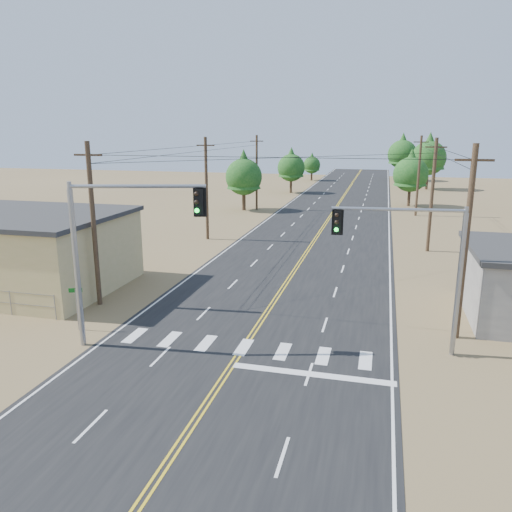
% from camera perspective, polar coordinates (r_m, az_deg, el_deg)
% --- Properties ---
extents(ground, '(220.00, 220.00, 0.00)m').
position_cam_1_polar(ground, '(18.86, -8.45, -20.16)').
color(ground, olive).
rests_on(ground, ground).
extents(road, '(15.00, 200.00, 0.02)m').
position_cam_1_polar(road, '(45.95, 6.02, 0.77)').
color(road, black).
rests_on(road, ground).
extents(utility_pole_left_near, '(1.80, 0.30, 10.00)m').
position_cam_1_polar(utility_pole_left_near, '(31.67, -18.07, 3.51)').
color(utility_pole_left_near, '#4C3826').
rests_on(utility_pole_left_near, ground).
extents(utility_pole_left_mid, '(1.80, 0.30, 10.00)m').
position_cam_1_polar(utility_pole_left_mid, '(49.54, -5.68, 7.75)').
color(utility_pole_left_mid, '#4C3826').
rests_on(utility_pole_left_mid, ground).
extents(utility_pole_left_far, '(1.80, 0.30, 10.00)m').
position_cam_1_polar(utility_pole_left_far, '(68.59, 0.08, 9.58)').
color(utility_pole_left_far, '#4C3826').
rests_on(utility_pole_left_far, ground).
extents(utility_pole_right_near, '(1.80, 0.30, 10.00)m').
position_cam_1_polar(utility_pole_right_near, '(27.15, 22.85, 1.41)').
color(utility_pole_right_near, '#4C3826').
rests_on(utility_pole_right_near, ground).
extents(utility_pole_right_mid, '(1.80, 0.30, 10.00)m').
position_cam_1_polar(utility_pole_right_mid, '(46.78, 19.47, 6.64)').
color(utility_pole_right_mid, '#4C3826').
rests_on(utility_pole_right_mid, ground).
extents(utility_pole_right_far, '(1.80, 0.30, 10.00)m').
position_cam_1_polar(utility_pole_right_far, '(66.62, 18.08, 8.76)').
color(utility_pole_right_far, '#4C3826').
rests_on(utility_pole_right_far, ground).
extents(signal_mast_left, '(6.36, 1.93, 8.26)m').
position_cam_1_polar(signal_mast_left, '(25.03, -16.08, 2.03)').
color(signal_mast_left, gray).
rests_on(signal_mast_left, ground).
extents(signal_mast_right, '(6.14, 0.98, 7.25)m').
position_cam_1_polar(signal_mast_right, '(24.59, 18.44, 0.07)').
color(signal_mast_right, gray).
rests_on(signal_mast_right, ground).
extents(street_sign, '(0.67, 0.28, 2.39)m').
position_cam_1_polar(street_sign, '(28.69, -19.83, -4.97)').
color(street_sign, gray).
rests_on(street_sign, ground).
extents(tree_left_near, '(4.92, 4.92, 8.20)m').
position_cam_1_polar(tree_left_near, '(67.99, -1.41, 9.45)').
color(tree_left_near, '#3F2D1E').
rests_on(tree_left_near, ground).
extents(tree_left_mid, '(4.72, 4.72, 7.86)m').
position_cam_1_polar(tree_left_mid, '(87.63, 4.05, 10.34)').
color(tree_left_mid, '#3F2D1E').
rests_on(tree_left_mid, ground).
extents(tree_left_far, '(3.63, 3.63, 6.06)m').
position_cam_1_polar(tree_left_far, '(110.13, 6.40, 10.48)').
color(tree_left_far, '#3F2D1E').
rests_on(tree_left_far, ground).
extents(tree_right_near, '(4.91, 4.91, 8.19)m').
position_cam_1_polar(tree_right_near, '(75.03, 17.29, 9.27)').
color(tree_right_near, '#3F2D1E').
rests_on(tree_right_near, ground).
extents(tree_right_mid, '(6.22, 6.22, 10.36)m').
position_cam_1_polar(tree_right_mid, '(97.91, 19.17, 10.91)').
color(tree_right_mid, '#3F2D1E').
rests_on(tree_right_mid, ground).
extents(tree_right_far, '(6.11, 6.11, 10.18)m').
position_cam_1_polar(tree_right_far, '(113.77, 16.39, 11.40)').
color(tree_right_far, '#3F2D1E').
rests_on(tree_right_far, ground).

